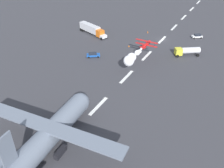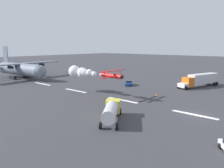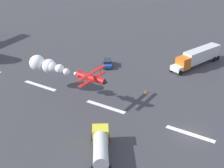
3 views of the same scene
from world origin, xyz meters
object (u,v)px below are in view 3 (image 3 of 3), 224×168
Objects in this scene: semi_truck_orange at (198,56)px; fuel_tanker_truck at (101,145)px; stunt_biplane_red at (50,66)px; followme_car_yellow at (107,63)px; traffic_cone_far at (146,91)px.

fuel_tanker_truck is at bearing 88.66° from semi_truck_orange.
stunt_biplane_red is 1.21× the size of semi_truck_orange.
stunt_biplane_red is 22.47m from fuel_tanker_truck.
semi_truck_orange is at bearing -146.42° from followme_car_yellow.
fuel_tanker_truck is 20.54m from traffic_cone_far.
semi_truck_orange is (-19.92, -27.25, -3.04)m from stunt_biplane_red.
fuel_tanker_truck is 31.80m from followme_car_yellow.
followme_car_yellow is (16.30, -27.29, -0.92)m from fuel_tanker_truck.
stunt_biplane_red is 2.15× the size of fuel_tanker_truck.
semi_truck_orange reaches higher than followme_car_yellow.
followme_car_yellow is 15.03m from traffic_cone_far.
followme_car_yellow is at bearing -99.75° from stunt_biplane_red.
stunt_biplane_red reaches higher than semi_truck_orange.
semi_truck_orange is 1.78× the size of fuel_tanker_truck.
semi_truck_orange is at bearing -102.01° from traffic_cone_far.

